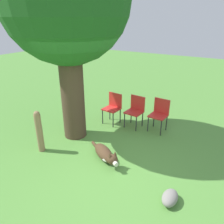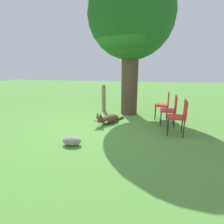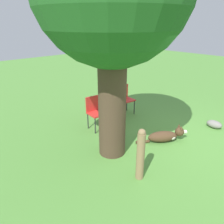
% 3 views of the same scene
% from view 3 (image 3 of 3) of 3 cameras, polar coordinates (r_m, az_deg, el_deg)
% --- Properties ---
extents(ground_plane, '(30.00, 30.00, 0.00)m').
position_cam_3_polar(ground_plane, '(5.46, 16.17, -7.99)').
color(ground_plane, '#56933D').
extents(dog, '(0.77, 1.10, 0.40)m').
position_cam_3_polar(dog, '(5.45, 13.89, -6.06)').
color(dog, '#513823').
rests_on(dog, ground_plane).
extents(fence_post, '(0.15, 0.15, 1.01)m').
position_cam_3_polar(fence_post, '(3.99, 7.48, -10.87)').
color(fence_post, '#937551').
rests_on(fence_post, ground_plane).
extents(red_chair_0, '(0.46, 0.48, 0.88)m').
position_cam_3_polar(red_chair_0, '(6.79, 3.27, 3.89)').
color(red_chair_0, red).
rests_on(red_chair_0, ground_plane).
extents(red_chair_1, '(0.46, 0.48, 0.88)m').
position_cam_3_polar(red_chair_1, '(6.27, -0.22, 2.32)').
color(red_chair_1, red).
rests_on(red_chair_1, ground_plane).
extents(red_chair_2, '(0.46, 0.48, 0.88)m').
position_cam_3_polar(red_chair_2, '(5.79, -4.31, 0.48)').
color(red_chair_2, red).
rests_on(red_chair_2, ground_plane).
extents(garden_rock, '(0.41, 0.26, 0.20)m').
position_cam_3_polar(garden_rock, '(6.58, 25.16, -2.91)').
color(garden_rock, gray).
rests_on(garden_rock, ground_plane).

